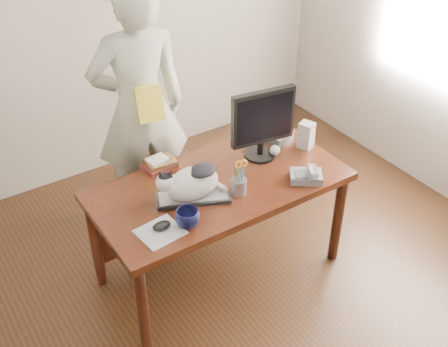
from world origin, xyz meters
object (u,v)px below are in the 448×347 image
at_px(baseball, 275,150).
at_px(cat, 190,182).
at_px(person, 140,109).
at_px(phone, 307,176).
at_px(mouse, 162,226).
at_px(book_stack, 160,164).
at_px(monitor, 263,121).
at_px(calculator, 274,135).
at_px(keyboard, 193,197).
at_px(desk, 213,195).
at_px(pen_cup, 239,185).
at_px(coffee_mug, 187,218).
at_px(speaker, 306,135).

bearing_deg(baseball, cat, -171.17).
bearing_deg(person, phone, 128.59).
bearing_deg(mouse, cat, 21.43).
bearing_deg(book_stack, person, 77.00).
relative_size(monitor, phone, 2.00).
bearing_deg(calculator, keyboard, -177.08).
height_order(mouse, person, person).
bearing_deg(person, keyboard, 93.68).
relative_size(monitor, person, 0.26).
bearing_deg(monitor, desk, -169.25).
bearing_deg(calculator, pen_cup, -161.53).
height_order(keyboard, calculator, calculator).
xyz_separation_m(coffee_mug, baseball, (0.86, 0.31, -0.02)).
bearing_deg(monitor, person, 133.82).
bearing_deg(coffee_mug, keyboard, 52.07).
height_order(keyboard, baseball, baseball).
height_order(desk, pen_cup, pen_cup).
distance_m(cat, coffee_mug, 0.25).
distance_m(desk, keyboard, 0.30).
xyz_separation_m(mouse, phone, (0.99, -0.08, 0.01)).
height_order(pen_cup, mouse, pen_cup).
relative_size(pen_cup, baseball, 3.44).
height_order(monitor, baseball, monitor).
height_order(phone, speaker, speaker).
bearing_deg(mouse, pen_cup, -2.60).
bearing_deg(phone, monitor, 138.49).
xyz_separation_m(baseball, person, (-0.61, 0.76, 0.15)).
bearing_deg(phone, desk, 179.17).
bearing_deg(mouse, desk, 21.72).
height_order(cat, monitor, monitor).
xyz_separation_m(speaker, person, (-0.84, 0.80, 0.09)).
bearing_deg(phone, keyboard, -161.97).
height_order(phone, person, person).
bearing_deg(calculator, monitor, -162.61).
height_order(cat, phone, cat).
bearing_deg(calculator, baseball, -141.52).
distance_m(monitor, calculator, 0.35).
bearing_deg(pen_cup, desk, 98.52).
distance_m(desk, phone, 0.62).
distance_m(keyboard, calculator, 0.87).
relative_size(speaker, calculator, 0.72).
height_order(keyboard, phone, phone).
distance_m(desk, pen_cup, 0.32).
bearing_deg(monitor, baseball, -9.66).
bearing_deg(book_stack, coffee_mug, -103.50).
bearing_deg(person, baseball, 138.46).
bearing_deg(pen_cup, cat, 157.88).
relative_size(coffee_mug, person, 0.07).
bearing_deg(monitor, pen_cup, -136.23).
bearing_deg(coffee_mug, pen_cup, 12.30).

